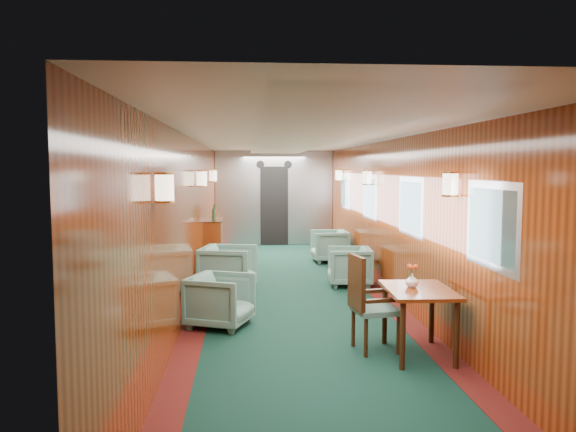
{
  "coord_description": "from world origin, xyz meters",
  "views": [
    {
      "loc": [
        -0.7,
        -8.35,
        1.97
      ],
      "look_at": [
        0.0,
        1.12,
        1.15
      ],
      "focal_mm": 35.0,
      "sensor_mm": 36.0,
      "label": 1
    }
  ],
  "objects_px": {
    "side_chair": "(367,299)",
    "armchair_right_far": "(330,246)",
    "armchair_right_near": "(349,266)",
    "armchair_left_far": "(228,269)",
    "dining_table": "(419,299)",
    "armchair_left_near": "(220,301)",
    "credenza": "(214,243)"
  },
  "relations": [
    {
      "from": "armchair_left_far",
      "to": "armchair_right_near",
      "type": "height_order",
      "value": "armchair_left_far"
    },
    {
      "from": "side_chair",
      "to": "credenza",
      "type": "relative_size",
      "value": 0.83
    },
    {
      "from": "credenza",
      "to": "armchair_right_near",
      "type": "distance_m",
      "value": 2.93
    },
    {
      "from": "dining_table",
      "to": "armchair_left_far",
      "type": "distance_m",
      "value": 3.79
    },
    {
      "from": "armchair_left_far",
      "to": "armchair_right_far",
      "type": "xyz_separation_m",
      "value": [
        2.02,
        2.74,
        -0.04
      ]
    },
    {
      "from": "armchair_left_near",
      "to": "armchair_right_near",
      "type": "xyz_separation_m",
      "value": [
        2.04,
        2.29,
        -0.0
      ]
    },
    {
      "from": "armchair_right_near",
      "to": "armchair_right_far",
      "type": "relative_size",
      "value": 0.97
    },
    {
      "from": "side_chair",
      "to": "armchair_left_far",
      "type": "height_order",
      "value": "side_chair"
    },
    {
      "from": "dining_table",
      "to": "armchair_left_near",
      "type": "bearing_deg",
      "value": 151.61
    },
    {
      "from": "armchair_left_near",
      "to": "armchair_left_far",
      "type": "bearing_deg",
      "value": 20.08
    },
    {
      "from": "dining_table",
      "to": "side_chair",
      "type": "bearing_deg",
      "value": 162.56
    },
    {
      "from": "credenza",
      "to": "side_chair",
      "type": "bearing_deg",
      "value": -69.35
    },
    {
      "from": "credenza",
      "to": "armchair_right_near",
      "type": "xyz_separation_m",
      "value": [
        2.35,
        -1.74,
        -0.17
      ]
    },
    {
      "from": "armchair_right_near",
      "to": "side_chair",
      "type": "bearing_deg",
      "value": -2.55
    },
    {
      "from": "armchair_right_near",
      "to": "armchair_right_far",
      "type": "bearing_deg",
      "value": -175.62
    },
    {
      "from": "side_chair",
      "to": "credenza",
      "type": "xyz_separation_m",
      "value": [
        -1.92,
        5.09,
        -0.07
      ]
    },
    {
      "from": "credenza",
      "to": "armchair_right_far",
      "type": "distance_m",
      "value": 2.45
    },
    {
      "from": "dining_table",
      "to": "credenza",
      "type": "relative_size",
      "value": 0.77
    },
    {
      "from": "armchair_left_far",
      "to": "armchair_right_near",
      "type": "distance_m",
      "value": 2.04
    },
    {
      "from": "side_chair",
      "to": "armchair_right_far",
      "type": "xyz_separation_m",
      "value": [
        0.45,
        5.72,
        -0.23
      ]
    },
    {
      "from": "armchair_right_far",
      "to": "credenza",
      "type": "bearing_deg",
      "value": -77.01
    },
    {
      "from": "side_chair",
      "to": "armchair_right_far",
      "type": "height_order",
      "value": "side_chair"
    },
    {
      "from": "side_chair",
      "to": "credenza",
      "type": "distance_m",
      "value": 5.44
    },
    {
      "from": "dining_table",
      "to": "credenza",
      "type": "bearing_deg",
      "value": 116.6
    },
    {
      "from": "side_chair",
      "to": "armchair_left_far",
      "type": "bearing_deg",
      "value": 107.87
    },
    {
      "from": "credenza",
      "to": "armchair_right_far",
      "type": "xyz_separation_m",
      "value": [
        2.37,
        0.63,
        -0.16
      ]
    },
    {
      "from": "side_chair",
      "to": "armchair_right_near",
      "type": "bearing_deg",
      "value": 72.64
    },
    {
      "from": "side_chair",
      "to": "armchair_left_near",
      "type": "relative_size",
      "value": 1.45
    },
    {
      "from": "armchair_left_far",
      "to": "armchair_right_far",
      "type": "height_order",
      "value": "armchair_left_far"
    },
    {
      "from": "armchair_left_far",
      "to": "armchair_right_near",
      "type": "bearing_deg",
      "value": -67.98
    },
    {
      "from": "armchair_left_far",
      "to": "armchair_right_far",
      "type": "relative_size",
      "value": 1.11
    },
    {
      "from": "armchair_left_near",
      "to": "armchair_right_near",
      "type": "bearing_deg",
      "value": -20.62
    }
  ]
}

